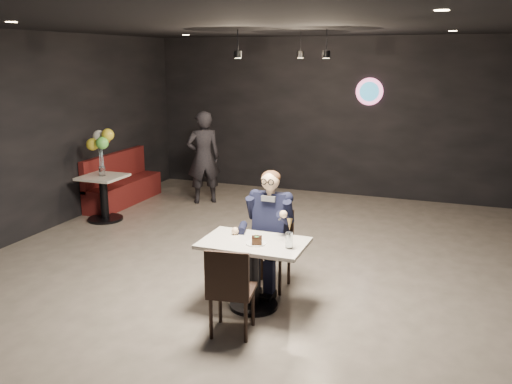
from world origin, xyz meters
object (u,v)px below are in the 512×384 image
at_px(main_table, 254,274).
at_px(chair_far, 271,250).
at_px(chair_near, 232,289).
at_px(balloon_vase, 102,171).
at_px(sundae_glass, 289,240).
at_px(booth_bench, 123,179).
at_px(passerby, 204,157).
at_px(side_table, 104,196).
at_px(seated_man, 271,229).

xyz_separation_m(main_table, chair_far, (0.00, 0.55, 0.09)).
bearing_deg(main_table, chair_near, -90.00).
bearing_deg(chair_far, balloon_vase, 155.45).
bearing_deg(sundae_glass, main_table, 170.84).
bearing_deg(chair_near, booth_bench, 125.95).
bearing_deg(passerby, booth_bench, -13.01).
bearing_deg(sundae_glass, side_table, 150.39).
bearing_deg(main_table, booth_bench, 140.16).
xyz_separation_m(chair_near, passerby, (-2.39, 4.30, 0.38)).
distance_m(chair_far, booth_bench, 4.54).
bearing_deg(main_table, balloon_vase, 148.34).
bearing_deg(sundae_glass, passerby, 126.57).
height_order(side_table, passerby, passerby).
bearing_deg(balloon_vase, booth_bench, 106.70).
bearing_deg(side_table, balloon_vase, 0.00).
distance_m(chair_near, booth_bench, 5.27).
relative_size(sundae_glass, booth_bench, 0.09).
bearing_deg(chair_near, main_table, 80.71).
height_order(seated_man, side_table, seated_man).
distance_m(main_table, chair_far, 0.56).
height_order(chair_near, side_table, chair_near).
xyz_separation_m(side_table, passerby, (1.05, 1.59, 0.43)).
height_order(main_table, seated_man, seated_man).
bearing_deg(main_table, seated_man, 90.00).
xyz_separation_m(main_table, passerby, (-2.39, 3.71, 0.47)).
bearing_deg(chair_far, seated_man, 0.00).
bearing_deg(booth_bench, seated_man, -34.51).
distance_m(chair_near, sundae_glass, 0.76).
distance_m(seated_man, booth_bench, 4.55).
bearing_deg(sundae_glass, chair_far, 123.57).
height_order(side_table, balloon_vase, balloon_vase).
relative_size(sundae_glass, side_table, 0.20).
height_order(sundae_glass, balloon_vase, sundae_glass).
distance_m(chair_near, side_table, 4.38).
height_order(main_table, sundae_glass, sundae_glass).
relative_size(chair_near, booth_bench, 0.50).
bearing_deg(balloon_vase, chair_far, -24.55).
height_order(chair_near, balloon_vase, chair_near).
relative_size(main_table, booth_bench, 0.59).
distance_m(sundae_glass, balloon_vase, 4.43).
xyz_separation_m(chair_far, side_table, (-3.44, 1.57, -0.05)).
relative_size(main_table, seated_man, 0.76).
distance_m(seated_man, sundae_glass, 0.75).
height_order(chair_far, seated_man, seated_man).
distance_m(chair_near, balloon_vase, 4.39).
bearing_deg(balloon_vase, main_table, -31.66).
distance_m(chair_far, sundae_glass, 0.83).
relative_size(main_table, chair_far, 1.20).
relative_size(chair_near, seated_man, 0.64).
xyz_separation_m(seated_man, balloon_vase, (-3.44, 1.57, 0.11)).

